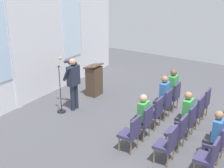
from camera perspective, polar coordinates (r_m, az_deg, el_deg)
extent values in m
plane|color=#4C4C51|center=(8.69, 14.99, -9.84)|extent=(14.51, 14.51, 0.00)
cube|color=silver|center=(10.70, -13.72, 8.51)|extent=(8.71, 0.10, 4.30)
cube|color=silver|center=(9.93, -18.04, 7.15)|extent=(0.20, 0.08, 4.30)
cube|color=silver|center=(11.89, -7.54, 10.80)|extent=(0.97, 0.04, 2.43)
cube|color=silver|center=(12.40, -5.65, 10.66)|extent=(0.20, 0.08, 4.30)
cylinder|color=#232838|center=(9.90, -7.34, -2.59)|extent=(0.14, 0.14, 0.84)
cylinder|color=#232838|center=(10.02, -6.69, -2.25)|extent=(0.14, 0.14, 0.84)
cube|color=#232838|center=(9.69, -7.20, 1.57)|extent=(0.42, 0.22, 0.63)
cube|color=maroon|center=(9.74, -7.75, 2.11)|extent=(0.06, 0.01, 0.38)
sphere|color=tan|center=(9.56, -7.37, 4.12)|extent=(0.21, 0.21, 0.21)
cylinder|color=#232838|center=(9.54, -8.50, 1.78)|extent=(0.09, 0.28, 0.45)
cylinder|color=#232838|center=(9.78, -7.31, 3.84)|extent=(0.15, 0.36, 0.15)
cylinder|color=#232838|center=(9.82, -8.08, 4.15)|extent=(0.11, 0.34, 0.15)
sphere|color=tan|center=(9.90, -9.60, 4.75)|extent=(0.10, 0.10, 0.10)
cylinder|color=black|center=(9.99, -9.33, -5.03)|extent=(0.28, 0.28, 0.03)
cylinder|color=black|center=(9.69, -9.59, -1.09)|extent=(0.02, 0.02, 1.45)
sphere|color=#262626|center=(9.44, -9.87, 3.21)|extent=(0.07, 0.07, 0.07)
cube|color=#4C3828|center=(10.97, -3.32, 0.55)|extent=(0.52, 0.40, 1.05)
cube|color=#4C3828|center=(10.80, -3.47, 3.38)|extent=(0.60, 0.48, 0.14)
cylinder|color=olive|center=(8.09, 2.64, -9.91)|extent=(0.04, 0.04, 0.40)
cylinder|color=olive|center=(7.82, 1.31, -11.07)|extent=(0.04, 0.04, 0.40)
cylinder|color=olive|center=(7.95, 4.81, -10.56)|extent=(0.04, 0.04, 0.40)
cylinder|color=olive|center=(7.68, 3.54, -11.77)|extent=(0.04, 0.04, 0.40)
cube|color=#383356|center=(7.76, 3.11, -9.31)|extent=(0.46, 0.44, 0.08)
cube|color=#383356|center=(7.55, 4.42, -7.91)|extent=(0.46, 0.06, 0.46)
cylinder|color=olive|center=(8.62, 4.94, -7.89)|extent=(0.04, 0.04, 0.40)
cylinder|color=olive|center=(8.34, 3.79, -8.91)|extent=(0.04, 0.04, 0.40)
cylinder|color=olive|center=(8.49, 7.00, -8.45)|extent=(0.04, 0.04, 0.40)
cylinder|color=olive|center=(8.21, 5.90, -9.51)|extent=(0.04, 0.04, 0.40)
cube|color=#383356|center=(8.30, 5.47, -7.24)|extent=(0.46, 0.44, 0.08)
cube|color=#383356|center=(8.10, 6.73, -5.88)|extent=(0.46, 0.06, 0.46)
cylinder|color=#2D2D33|center=(8.40, 4.03, -8.51)|extent=(0.10, 0.10, 0.44)
cylinder|color=#2D2D33|center=(8.54, 4.61, -8.00)|extent=(0.10, 0.10, 0.44)
cube|color=#2D2D33|center=(8.29, 5.11, -6.77)|extent=(0.34, 0.36, 0.12)
cube|color=green|center=(8.11, 5.87, -5.00)|extent=(0.36, 0.20, 0.50)
sphere|color=tan|center=(7.96, 5.84, -2.63)|extent=(0.20, 0.20, 0.20)
cylinder|color=olive|center=(9.17, 6.95, -6.09)|extent=(0.04, 0.04, 0.40)
cylinder|color=olive|center=(8.88, 5.94, -7.00)|extent=(0.04, 0.04, 0.40)
cylinder|color=olive|center=(9.05, 8.90, -6.58)|extent=(0.04, 0.04, 0.40)
cylinder|color=olive|center=(8.76, 7.95, -7.52)|extent=(0.04, 0.04, 0.40)
cube|color=#383356|center=(8.85, 7.51, -5.41)|extent=(0.46, 0.44, 0.08)
cube|color=#383356|center=(8.67, 8.73, -4.10)|extent=(0.46, 0.06, 0.46)
cylinder|color=olive|center=(9.74, 8.72, -4.49)|extent=(0.04, 0.04, 0.40)
cylinder|color=olive|center=(9.44, 7.83, -5.30)|extent=(0.04, 0.04, 0.40)
cylinder|color=olive|center=(9.63, 10.57, -4.93)|extent=(0.04, 0.04, 0.40)
cylinder|color=olive|center=(9.33, 9.73, -5.76)|extent=(0.04, 0.04, 0.40)
cube|color=#383356|center=(9.43, 9.30, -3.80)|extent=(0.46, 0.44, 0.08)
cube|color=#383356|center=(9.26, 10.47, -2.54)|extent=(0.46, 0.06, 0.46)
cylinder|color=#2D2D33|center=(9.51, 8.01, -4.97)|extent=(0.10, 0.10, 0.44)
cylinder|color=#2D2D33|center=(9.66, 8.45, -4.57)|extent=(0.10, 0.10, 0.44)
cube|color=#2D2D33|center=(9.43, 8.98, -3.39)|extent=(0.34, 0.36, 0.12)
cube|color=#3366A5|center=(9.25, 9.73, -1.51)|extent=(0.36, 0.20, 0.60)
sphere|color=#8C6647|center=(9.11, 9.77, 0.90)|extent=(0.20, 0.20, 0.20)
cylinder|color=olive|center=(10.33, 10.28, -3.07)|extent=(0.04, 0.04, 0.40)
cylinder|color=olive|center=(10.02, 9.49, -3.79)|extent=(0.04, 0.04, 0.40)
cylinder|color=olive|center=(10.22, 12.04, -3.46)|extent=(0.04, 0.04, 0.40)
cylinder|color=olive|center=(9.91, 11.30, -4.21)|extent=(0.04, 0.04, 0.40)
cube|color=#383356|center=(10.02, 10.87, -2.38)|extent=(0.46, 0.44, 0.08)
cube|color=#383356|center=(9.86, 12.00, -1.16)|extent=(0.46, 0.06, 0.46)
cylinder|color=#2D2D33|center=(10.09, 9.65, -3.49)|extent=(0.10, 0.10, 0.44)
cylinder|color=#2D2D33|center=(10.25, 10.04, -3.13)|extent=(0.10, 0.10, 0.44)
cube|color=#2D2D33|center=(10.02, 10.58, -1.99)|extent=(0.34, 0.36, 0.12)
cube|color=green|center=(9.85, 11.31, -0.17)|extent=(0.36, 0.20, 0.61)
sphere|color=brown|center=(9.72, 11.37, 2.12)|extent=(0.20, 0.20, 0.20)
cylinder|color=olive|center=(7.74, 8.96, -11.75)|extent=(0.04, 0.04, 0.40)
cylinder|color=olive|center=(7.46, 7.81, -13.05)|extent=(0.04, 0.04, 0.40)
cylinder|color=olive|center=(7.64, 11.34, -12.40)|extent=(0.04, 0.04, 0.40)
cylinder|color=olive|center=(7.35, 10.29, -13.76)|extent=(0.04, 0.04, 0.40)
cube|color=#383356|center=(7.41, 9.71, -11.18)|extent=(0.46, 0.44, 0.08)
cube|color=#383356|center=(7.22, 11.25, -9.74)|extent=(0.46, 0.06, 0.46)
cylinder|color=olive|center=(8.29, 10.91, -9.48)|extent=(0.04, 0.04, 0.40)
cylinder|color=olive|center=(8.00, 9.93, -10.62)|extent=(0.04, 0.04, 0.40)
cylinder|color=olive|center=(8.20, 13.14, -10.05)|extent=(0.04, 0.04, 0.40)
cylinder|color=olive|center=(7.90, 12.24, -11.23)|extent=(0.04, 0.04, 0.40)
cube|color=#383356|center=(7.97, 11.68, -8.86)|extent=(0.46, 0.44, 0.08)
cube|color=#383356|center=(7.79, 13.14, -7.46)|extent=(0.46, 0.06, 0.46)
cylinder|color=olive|center=(8.86, 12.59, -7.49)|extent=(0.04, 0.04, 0.40)
cylinder|color=olive|center=(8.56, 11.75, -8.49)|extent=(0.04, 0.04, 0.40)
cylinder|color=olive|center=(8.78, 14.69, -7.99)|extent=(0.04, 0.04, 0.40)
cylinder|color=olive|center=(8.47, 13.91, -9.02)|extent=(0.04, 0.04, 0.40)
cube|color=#383356|center=(8.55, 13.37, -6.84)|extent=(0.46, 0.44, 0.08)
cube|color=#383356|center=(8.39, 14.74, -5.49)|extent=(0.46, 0.06, 0.46)
cylinder|color=#2D2D33|center=(8.63, 11.91, -8.10)|extent=(0.10, 0.10, 0.44)
cylinder|color=#2D2D33|center=(8.78, 12.33, -7.60)|extent=(0.10, 0.10, 0.44)
cube|color=#2D2D33|center=(8.54, 13.02, -6.39)|extent=(0.34, 0.36, 0.12)
cube|color=green|center=(8.37, 13.91, -4.53)|extent=(0.36, 0.20, 0.55)
sphere|color=#8C6647|center=(8.22, 14.01, -2.09)|extent=(0.20, 0.20, 0.20)
cylinder|color=olive|center=(9.45, 14.05, -5.74)|extent=(0.04, 0.04, 0.40)
cylinder|color=olive|center=(9.14, 13.32, -6.62)|extent=(0.04, 0.04, 0.40)
cylinder|color=olive|center=(9.37, 16.02, -6.19)|extent=(0.04, 0.04, 0.40)
cylinder|color=olive|center=(9.06, 15.35, -7.10)|extent=(0.04, 0.04, 0.40)
cube|color=#383356|center=(9.15, 14.82, -5.07)|extent=(0.46, 0.44, 0.08)
cube|color=#383356|center=(8.99, 16.13, -3.78)|extent=(0.46, 0.06, 0.46)
cylinder|color=olive|center=(10.05, 15.33, -4.19)|extent=(0.04, 0.04, 0.40)
cylinder|color=olive|center=(9.74, 14.69, -4.98)|extent=(0.04, 0.04, 0.40)
cylinder|color=olive|center=(9.98, 17.19, -4.60)|extent=(0.04, 0.04, 0.40)
cylinder|color=olive|center=(9.66, 16.60, -5.40)|extent=(0.04, 0.04, 0.40)
cube|color=#383356|center=(9.76, 16.09, -3.52)|extent=(0.46, 0.44, 0.08)
cube|color=#383356|center=(9.61, 17.33, -2.28)|extent=(0.46, 0.06, 0.46)
cylinder|color=olive|center=(7.49, 15.86, -13.57)|extent=(0.04, 0.04, 0.40)
cylinder|color=olive|center=(7.43, 18.43, -14.19)|extent=(0.04, 0.04, 0.40)
cube|color=#383356|center=(7.18, 16.94, -13.04)|extent=(0.46, 0.44, 0.08)
cube|color=#383356|center=(7.01, 18.69, -11.56)|extent=(0.46, 0.06, 0.46)
cylinder|color=olive|center=(8.06, 17.34, -11.07)|extent=(0.04, 0.04, 0.40)
cylinder|color=olive|center=(7.76, 16.60, -12.32)|extent=(0.04, 0.04, 0.40)
cylinder|color=olive|center=(8.01, 19.72, -11.62)|extent=(0.04, 0.04, 0.40)
cylinder|color=olive|center=(7.71, 19.08, -12.91)|extent=(0.04, 0.04, 0.40)
cube|color=#383356|center=(7.76, 18.39, -10.47)|extent=(0.46, 0.44, 0.08)
cube|color=#383356|center=(7.60, 20.02, -9.05)|extent=(0.46, 0.06, 0.46)
cylinder|color=#2D2D33|center=(7.83, 16.74, -11.86)|extent=(0.10, 0.10, 0.44)
cylinder|color=#2D2D33|center=(7.98, 17.11, -11.23)|extent=(0.10, 0.10, 0.44)
cube|color=#2D2D33|center=(7.74, 18.01, -9.99)|extent=(0.34, 0.36, 0.12)
cube|color=#3366A5|center=(7.56, 19.09, -8.06)|extent=(0.36, 0.20, 0.53)
sphere|color=#8C6647|center=(7.40, 19.28, -5.48)|extent=(0.20, 0.20, 0.20)
cylinder|color=olive|center=(8.65, 18.61, -8.90)|extent=(0.04, 0.04, 0.40)
cylinder|color=olive|center=(8.34, 17.97, -9.99)|extent=(0.04, 0.04, 0.40)
cube|color=#383356|center=(8.35, 19.61, -8.26)|extent=(0.46, 0.44, 0.08)
cylinder|color=olive|center=(9.25, 19.69, -7.00)|extent=(0.04, 0.04, 0.40)
cylinder|color=olive|center=(8.94, 19.15, -7.96)|extent=(0.04, 0.04, 0.40)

